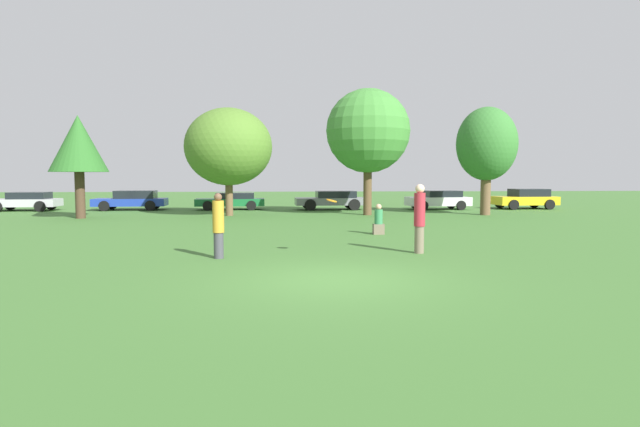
% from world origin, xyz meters
% --- Properties ---
extents(ground_plane, '(120.00, 120.00, 0.00)m').
position_xyz_m(ground_plane, '(0.00, 0.00, 0.00)').
color(ground_plane, '#3D6B2D').
extents(person_thrower, '(0.30, 0.30, 1.72)m').
position_xyz_m(person_thrower, '(-2.80, 3.02, 0.88)').
color(person_thrower, '#3F3F47').
rests_on(person_thrower, ground).
extents(person_catcher, '(0.31, 0.31, 1.94)m').
position_xyz_m(person_catcher, '(2.70, 3.54, 1.01)').
color(person_catcher, '#726651').
rests_on(person_catcher, ground).
extents(frisbee, '(0.29, 0.29, 0.11)m').
position_xyz_m(frisbee, '(0.21, 3.23, 1.50)').
color(frisbee, orange).
extents(bystander_sitting, '(0.40, 0.33, 1.13)m').
position_xyz_m(bystander_sitting, '(2.42, 8.28, 0.47)').
color(bystander_sitting, '#726651').
rests_on(bystander_sitting, ground).
extents(tree_0, '(2.86, 2.86, 5.22)m').
position_xyz_m(tree_0, '(-11.42, 16.41, 3.73)').
color(tree_0, '#473323').
rests_on(tree_0, ground).
extents(tree_1, '(4.70, 4.70, 5.81)m').
position_xyz_m(tree_1, '(-4.05, 17.71, 3.72)').
color(tree_1, brown).
rests_on(tree_1, ground).
extents(tree_2, '(4.59, 4.59, 6.92)m').
position_xyz_m(tree_2, '(3.53, 17.66, 4.60)').
color(tree_2, brown).
rests_on(tree_2, ground).
extents(tree_3, '(3.29, 3.29, 5.93)m').
position_xyz_m(tree_3, '(10.05, 17.23, 3.87)').
color(tree_3, brown).
rests_on(tree_3, ground).
extents(parked_car_silver, '(4.05, 2.14, 1.16)m').
position_xyz_m(parked_car_silver, '(-17.00, 22.48, 0.62)').
color(parked_car_silver, '#B2B2B7').
rests_on(parked_car_silver, ground).
extents(parked_car_blue, '(4.49, 2.14, 1.23)m').
position_xyz_m(parked_car_blue, '(-10.66, 22.76, 0.65)').
color(parked_car_blue, '#1E389E').
rests_on(parked_car_blue, ground).
extents(parked_car_green, '(4.42, 2.06, 1.08)m').
position_xyz_m(parked_car_green, '(-4.42, 22.68, 0.58)').
color(parked_car_green, '#196633').
rests_on(parked_car_green, ground).
extents(parked_car_grey, '(4.58, 2.07, 1.20)m').
position_xyz_m(parked_car_grey, '(2.00, 22.25, 0.65)').
color(parked_car_grey, slate).
rests_on(parked_car_grey, ground).
extents(parked_car_white, '(4.07, 2.01, 1.21)m').
position_xyz_m(parked_car_white, '(8.89, 22.02, 0.64)').
color(parked_car_white, silver).
rests_on(parked_car_white, ground).
extents(parked_car_yellow, '(4.05, 2.23, 1.31)m').
position_xyz_m(parked_car_yellow, '(14.74, 22.20, 0.68)').
color(parked_car_yellow, gold).
rests_on(parked_car_yellow, ground).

